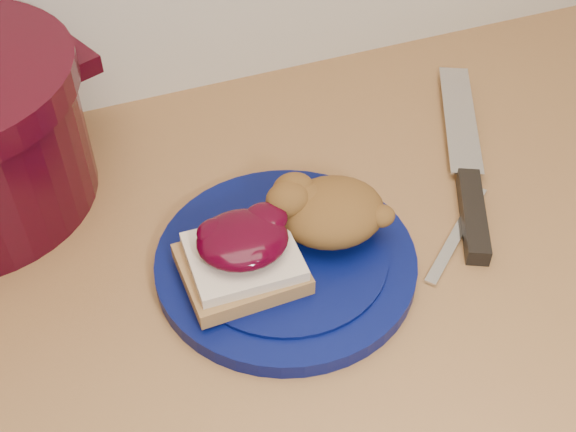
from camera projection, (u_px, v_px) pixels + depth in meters
name	position (u px, v px, depth m)	size (l,w,h in m)	color
plate	(286.00, 262.00, 0.71)	(0.26, 0.26, 0.02)	#040B43
sandwich	(242.00, 255.00, 0.67)	(0.11, 0.10, 0.05)	olive
stuffing_mound	(332.00, 212.00, 0.70)	(0.10, 0.09, 0.05)	brown
chef_knife	(469.00, 186.00, 0.79)	(0.18, 0.32, 0.02)	black
butter_knife	(457.00, 233.00, 0.74)	(0.15, 0.01, 0.00)	silver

